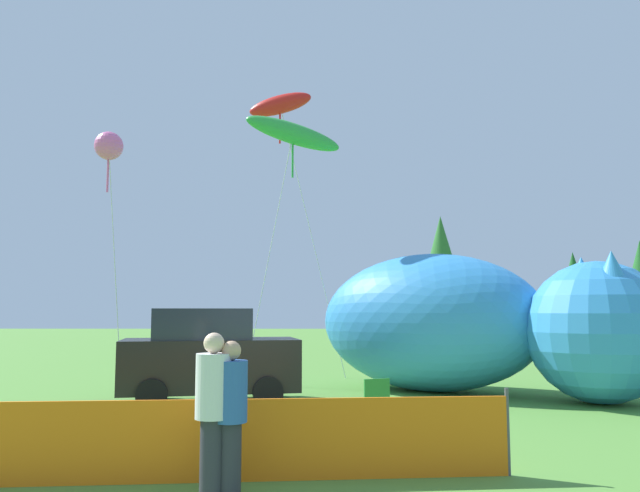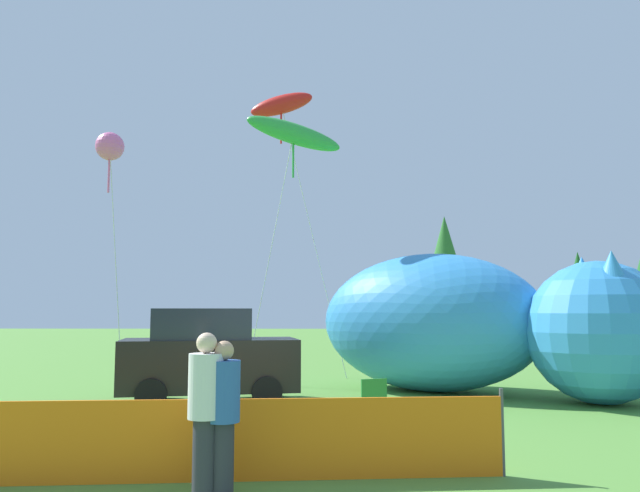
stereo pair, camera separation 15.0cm
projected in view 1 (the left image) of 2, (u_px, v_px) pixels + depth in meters
ground_plane at (273, 422)px, 11.45m from camera, size 120.00×120.00×0.00m
parked_car at (208, 356)px, 13.95m from camera, size 4.15×2.61×2.09m
folding_chair at (373, 400)px, 10.54m from camera, size 0.65×0.65×0.90m
inflatable_cat at (470, 328)px, 15.41m from camera, size 8.43×6.78×3.50m
safety_fence at (218, 440)px, 7.48m from camera, size 7.19×0.73×1.07m
spectator_in_blue_shirt at (213, 407)px, 6.88m from camera, size 0.39×0.39×1.79m
spectator_in_yellow_shirt at (231, 411)px, 6.91m from camera, size 0.37×0.37×1.70m
kite_green_fish at (293, 134)px, 18.10m from camera, size 2.89×0.96×7.93m
kite_pink_octopus at (109, 147)px, 17.21m from camera, size 1.07×0.78×6.97m
kite_red_lizard at (280, 106)px, 20.32m from camera, size 3.22×1.08×9.29m
horizon_tree_east at (574, 285)px, 46.36m from camera, size 2.70×2.70×6.44m
horizon_tree_mid at (441, 264)px, 42.33m from camera, size 3.56×3.56×8.50m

